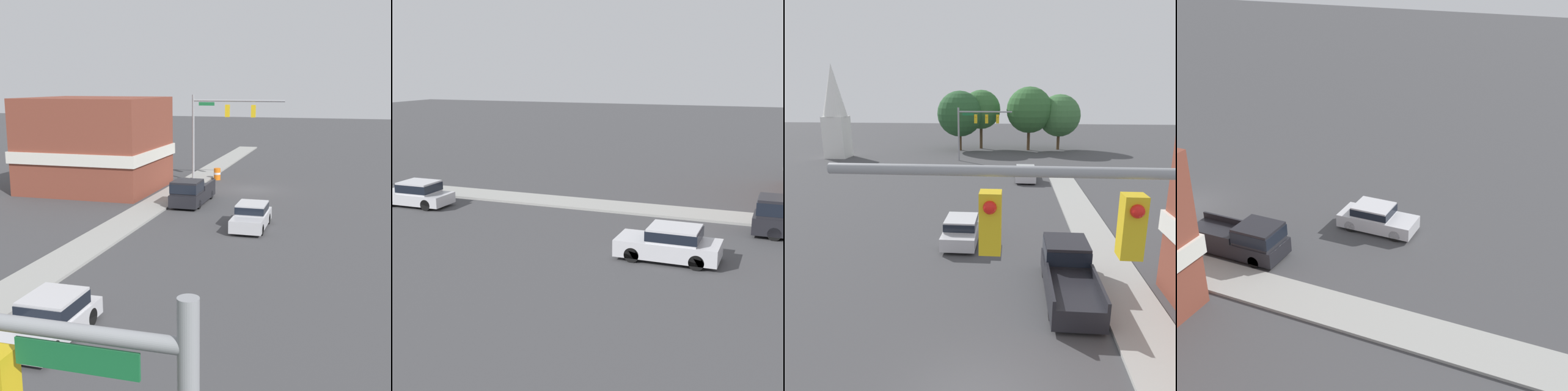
# 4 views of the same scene
# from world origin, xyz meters

# --- Properties ---
(car_lead) EXTENTS (1.88, 4.44, 1.51)m
(car_lead) POSITION_xyz_m (-2.05, 12.05, 0.79)
(car_lead) COLOR black
(car_lead) RESTS_ON ground
(car_oncoming) EXTENTS (1.92, 4.25, 1.50)m
(car_oncoming) POSITION_xyz_m (2.04, 28.35, 0.78)
(car_oncoming) COLOR black
(car_oncoming) RESTS_ON ground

